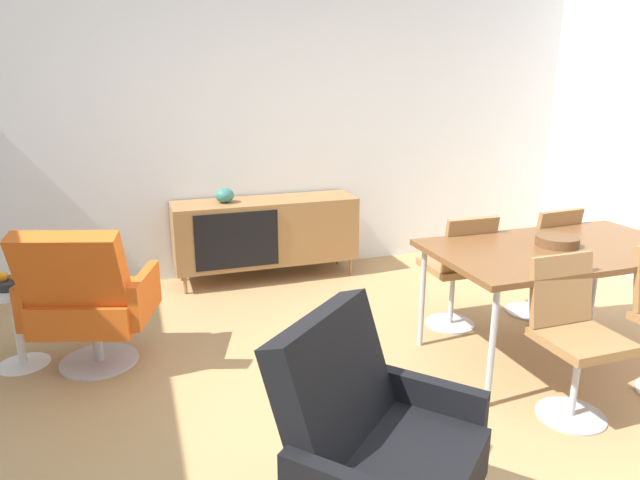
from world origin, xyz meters
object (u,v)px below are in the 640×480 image
(sideboard, at_px, (266,231))
(dining_table, at_px, (559,254))
(dining_chair_front_left, at_px, (573,332))
(fruit_bowl, at_px, (10,282))
(dining_chair_back_left, at_px, (459,266))
(dining_chair_back_right, at_px, (542,257))
(armchair_black_shell, at_px, (375,446))
(side_table_round, at_px, (16,317))
(lounge_chair_red, at_px, (87,298))
(wooden_bowl_on_table, at_px, (557,241))
(vase_cobalt, at_px, (225,195))

(sideboard, height_order, dining_table, dining_table)
(dining_chair_front_left, distance_m, fruit_bowl, 3.26)
(dining_chair_back_left, bearing_deg, dining_chair_front_left, -89.99)
(dining_chair_back_right, xyz_separation_m, fruit_bowl, (-3.59, 0.39, 0.09))
(dining_chair_back_left, bearing_deg, armchair_black_shell, -129.54)
(dining_chair_front_left, xyz_separation_m, side_table_round, (-2.89, 1.51, -0.15))
(dining_chair_back_left, distance_m, lounge_chair_red, 2.46)
(sideboard, bearing_deg, armchair_black_shell, -95.98)
(lounge_chair_red, relative_size, armchair_black_shell, 1.00)
(wooden_bowl_on_table, relative_size, fruit_bowl, 1.30)
(dining_chair_back_left, bearing_deg, sideboard, 125.66)
(sideboard, bearing_deg, dining_table, -55.29)
(vase_cobalt, distance_m, dining_table, 2.67)
(wooden_bowl_on_table, bearing_deg, sideboard, 125.24)
(dining_chair_back_left, xyz_separation_m, dining_chair_back_right, (0.71, 0.00, 0.00))
(dining_table, bearing_deg, dining_chair_front_left, -122.10)
(dining_chair_front_left, distance_m, armchair_black_shell, 1.48)
(dining_chair_back_right, distance_m, fruit_bowl, 3.61)
(vase_cobalt, relative_size, side_table_round, 0.31)
(fruit_bowl, bearing_deg, lounge_chair_red, -23.58)
(fruit_bowl, bearing_deg, sideboard, 30.13)
(vase_cobalt, xyz_separation_m, lounge_chair_red, (-1.05, -1.26, -0.31))
(fruit_bowl, bearing_deg, dining_chair_back_right, -6.21)
(dining_table, height_order, side_table_round, dining_table)
(armchair_black_shell, xyz_separation_m, side_table_round, (-1.51, 2.06, -0.15))
(vase_cobalt, distance_m, dining_chair_back_left, 2.05)
(dining_chair_back_right, bearing_deg, dining_table, -122.37)
(dining_chair_back_right, xyz_separation_m, armchair_black_shell, (-2.08, -1.67, -0.00))
(side_table_round, bearing_deg, wooden_bowl_on_table, -15.83)
(armchair_black_shell, bearing_deg, side_table_round, 126.32)
(fruit_bowl, bearing_deg, dining_table, -16.35)
(dining_chair_back_right, bearing_deg, sideboard, 140.21)
(dining_chair_front_left, xyz_separation_m, dining_chair_back_left, (-0.00, 1.12, 0.00))
(dining_table, distance_m, fruit_bowl, 3.38)
(side_table_round, bearing_deg, armchair_black_shell, -53.68)
(sideboard, distance_m, side_table_round, 2.13)
(dining_table, relative_size, fruit_bowl, 8.00)
(dining_chair_front_left, xyz_separation_m, fruit_bowl, (-2.89, 1.51, 0.09))
(dining_chair_back_left, height_order, armchair_black_shell, armchair_black_shell)
(sideboard, xyz_separation_m, dining_chair_front_left, (1.05, -2.58, 0.03))
(dining_chair_front_left, xyz_separation_m, lounge_chair_red, (-2.45, 1.32, -0.00))
(dining_chair_back_left, bearing_deg, side_table_round, 172.26)
(dining_table, relative_size, dining_chair_front_left, 1.87)
(vase_cobalt, bearing_deg, fruit_bowl, -144.33)
(dining_chair_back_right, distance_m, side_table_round, 3.62)
(wooden_bowl_on_table, distance_m, dining_chair_back_left, 0.70)
(vase_cobalt, relative_size, wooden_bowl_on_table, 0.62)
(vase_cobalt, xyz_separation_m, wooden_bowl_on_table, (1.75, -1.99, -0.01))
(side_table_round, bearing_deg, fruit_bowl, -97.77)
(dining_chair_back_right, bearing_deg, fruit_bowl, 173.79)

